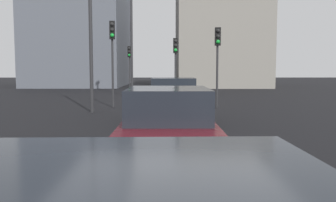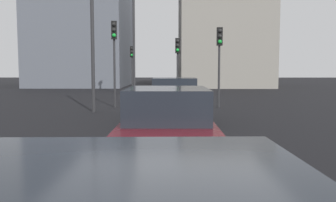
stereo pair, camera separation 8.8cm
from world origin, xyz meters
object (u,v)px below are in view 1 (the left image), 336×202
at_px(street_lamp_far, 131,22).
at_px(street_lamp_kerbside, 90,14).
at_px(car_maroon_second, 168,128).
at_px(car_grey_lead, 173,101).
at_px(traffic_light_far_left, 112,46).
at_px(traffic_light_far_right, 175,56).
at_px(traffic_light_near_left, 218,50).
at_px(traffic_light_near_right, 129,59).

bearing_deg(street_lamp_far, street_lamp_kerbside, 173.39).
bearing_deg(car_maroon_second, street_lamp_kerbside, 20.50).
bearing_deg(street_lamp_kerbside, car_grey_lead, -127.62).
relative_size(traffic_light_far_left, traffic_light_far_right, 1.14).
bearing_deg(traffic_light_far_left, traffic_light_near_left, 81.50).
bearing_deg(car_maroon_second, street_lamp_far, 7.52).
distance_m(car_grey_lead, traffic_light_near_left, 5.74).
height_order(traffic_light_near_left, street_lamp_kerbside, street_lamp_kerbside).
bearing_deg(street_lamp_far, traffic_light_near_left, -143.38).
xyz_separation_m(traffic_light_near_left, traffic_light_near_right, (11.73, 5.61, -0.14)).
distance_m(car_grey_lead, traffic_light_far_right, 8.76).
bearing_deg(traffic_light_far_right, street_lamp_far, -134.85).
relative_size(car_grey_lead, traffic_light_far_right, 1.15).
xyz_separation_m(car_grey_lead, car_maroon_second, (-6.19, 0.23, -0.02)).
xyz_separation_m(traffic_light_near_right, traffic_light_far_right, (-8.01, -3.59, -0.01)).
height_order(car_maroon_second, street_lamp_kerbside, street_lamp_kerbside).
distance_m(traffic_light_near_left, traffic_light_near_right, 13.01).
relative_size(car_maroon_second, traffic_light_near_right, 1.21).
distance_m(car_maroon_second, traffic_light_near_right, 23.01).
xyz_separation_m(car_maroon_second, traffic_light_near_left, (10.99, -2.56, 2.14)).
height_order(traffic_light_far_right, street_lamp_far, street_lamp_far).
distance_m(traffic_light_far_left, street_lamp_far, 6.90).
relative_size(traffic_light_near_left, street_lamp_far, 0.45).
xyz_separation_m(traffic_light_near_right, street_lamp_kerbside, (-13.74, 0.34, 1.61)).
bearing_deg(street_lamp_kerbside, traffic_light_near_right, -1.40).
relative_size(traffic_light_far_right, street_lamp_kerbside, 0.51).
bearing_deg(traffic_light_near_right, traffic_light_near_left, 30.16).
xyz_separation_m(street_lamp_kerbside, street_lamp_far, (8.66, -1.00, 0.76)).
xyz_separation_m(car_maroon_second, traffic_light_far_left, (11.05, 2.74, 2.36)).
bearing_deg(car_grey_lead, traffic_light_far_right, -1.43).
height_order(traffic_light_near_left, traffic_light_near_right, traffic_light_near_left).
height_order(car_grey_lead, car_maroon_second, car_grey_lead).
bearing_deg(traffic_light_near_left, street_lamp_kerbside, -71.98).
height_order(traffic_light_near_right, traffic_light_far_right, traffic_light_near_right).
xyz_separation_m(car_maroon_second, traffic_light_far_right, (14.72, -0.54, 1.99)).
bearing_deg(traffic_light_near_left, traffic_light_near_right, -155.09).
xyz_separation_m(traffic_light_near_left, traffic_light_far_left, (0.07, 5.30, 0.22)).
distance_m(traffic_light_near_right, traffic_light_far_left, 11.68).
bearing_deg(traffic_light_far_left, traffic_light_far_right, 130.38).
xyz_separation_m(traffic_light_near_left, traffic_light_far_right, (3.73, 2.02, -0.15)).
bearing_deg(car_grey_lead, traffic_light_far_left, 32.02).
relative_size(traffic_light_far_right, street_lamp_far, 0.43).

